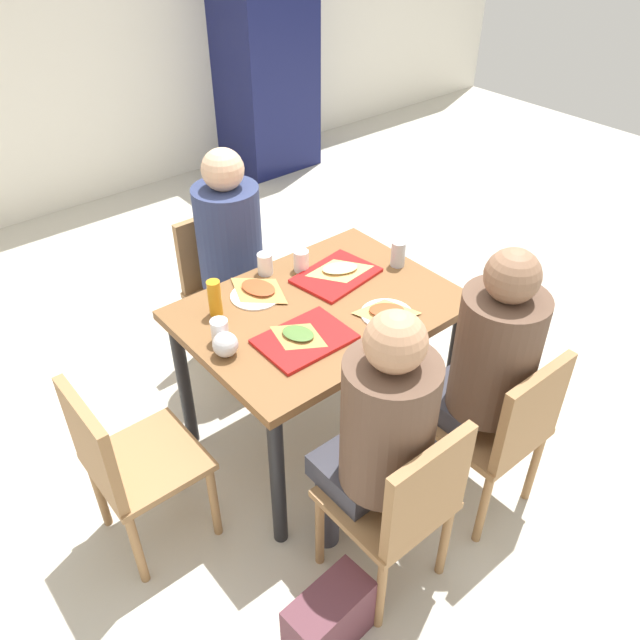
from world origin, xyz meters
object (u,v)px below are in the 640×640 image
(plastic_cup_d, at_px, (301,261))
(drink_fridge, at_px, (265,54))
(paper_plate_near_edge, at_px, (387,314))
(plastic_cup_c, at_px, (220,331))
(person_far_side, at_px, (234,251))
(foil_bundle, at_px, (225,344))
(pizza_slice_b, at_px, (340,269))
(paper_plate_center, at_px, (256,296))
(person_in_red, at_px, (379,431))
(pizza_slice_d, at_px, (387,311))
(plastic_cup_a, at_px, (265,264))
(tray_red_far, at_px, (336,275))
(soda_can, at_px, (398,254))
(chair_far_side, at_px, (223,281))
(main_table, at_px, (320,325))
(tray_red_near, at_px, (305,339))
(pizza_slice_a, at_px, (298,335))
(chair_near_left, at_px, (403,503))
(chair_near_right, at_px, (504,427))
(handbag, at_px, (329,619))
(person_in_brown_jacket, at_px, (486,362))
(pizza_slice_c, at_px, (258,289))
(chair_left_end, at_px, (124,460))
(plastic_cup_b, at_px, (384,333))
(condiment_bottle, at_px, (215,298))

(plastic_cup_d, xyz_separation_m, drink_fridge, (1.66, 2.58, 0.13))
(paper_plate_near_edge, bearing_deg, plastic_cup_c, 154.96)
(person_far_side, bearing_deg, paper_plate_near_edge, -79.16)
(foil_bundle, bearing_deg, pizza_slice_b, 12.32)
(paper_plate_center, xyz_separation_m, plastic_cup_c, (-0.28, -0.17, 0.05))
(person_in_red, bearing_deg, pizza_slice_d, 43.65)
(person_in_red, bearing_deg, plastic_cup_a, 75.86)
(tray_red_far, relative_size, soda_can, 2.95)
(chair_far_side, distance_m, plastic_cup_a, 0.56)
(main_table, distance_m, tray_red_near, 0.27)
(drink_fridge, bearing_deg, pizza_slice_a, -123.71)
(chair_near_left, height_order, paper_plate_center, chair_near_left)
(chair_near_right, xyz_separation_m, handbag, (-0.92, -0.02, -0.35))
(person_far_side, distance_m, foil_bundle, 0.84)
(plastic_cup_c, bearing_deg, foil_bundle, -108.81)
(person_in_red, xyz_separation_m, person_far_side, (0.28, 1.32, 0.00))
(pizza_slice_b, relative_size, plastic_cup_d, 2.74)
(person_far_side, height_order, plastic_cup_c, person_far_side)
(soda_can, bearing_deg, person_in_brown_jacket, -106.27)
(person_in_red, distance_m, tray_red_near, 0.52)
(pizza_slice_b, bearing_deg, pizza_slice_c, 162.63)
(foil_bundle, bearing_deg, pizza_slice_a, -20.95)
(chair_left_end, bearing_deg, plastic_cup_b, -19.89)
(plastic_cup_b, distance_m, soda_can, 0.59)
(chair_near_left, height_order, condiment_bottle, condiment_bottle)
(plastic_cup_b, bearing_deg, chair_near_right, -60.16)
(chair_far_side, height_order, paper_plate_center, chair_far_side)
(drink_fridge, bearing_deg, handbag, -123.25)
(chair_near_left, distance_m, condiment_bottle, 1.10)
(chair_far_side, bearing_deg, tray_red_far, -73.59)
(tray_red_far, bearing_deg, tray_red_near, -145.72)
(chair_left_end, distance_m, plastic_cup_b, 1.10)
(paper_plate_center, distance_m, plastic_cup_b, 0.62)
(chair_far_side, bearing_deg, plastic_cup_c, -121.64)
(plastic_cup_a, bearing_deg, chair_near_right, -74.86)
(chair_left_end, height_order, plastic_cup_b, plastic_cup_b)
(paper_plate_near_edge, bearing_deg, chair_near_right, -78.74)
(tray_red_near, xyz_separation_m, drink_fridge, (1.97, 3.00, 0.17))
(chair_far_side, bearing_deg, condiment_bottle, -122.90)
(tray_red_far, bearing_deg, pizza_slice_d, -94.34)
(main_table, relative_size, soda_can, 9.34)
(chair_left_end, relative_size, pizza_slice_b, 3.05)
(person_in_red, distance_m, drink_fridge, 4.08)
(paper_plate_near_edge, distance_m, condiment_bottle, 0.71)
(plastic_cup_c, bearing_deg, pizza_slice_c, 30.92)
(person_in_brown_jacket, bearing_deg, chair_near_left, -166.19)
(pizza_slice_c, bearing_deg, soda_can, -20.17)
(main_table, distance_m, pizza_slice_c, 0.31)
(tray_red_near, relative_size, pizza_slice_a, 1.58)
(person_far_side, height_order, paper_plate_center, person_far_side)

